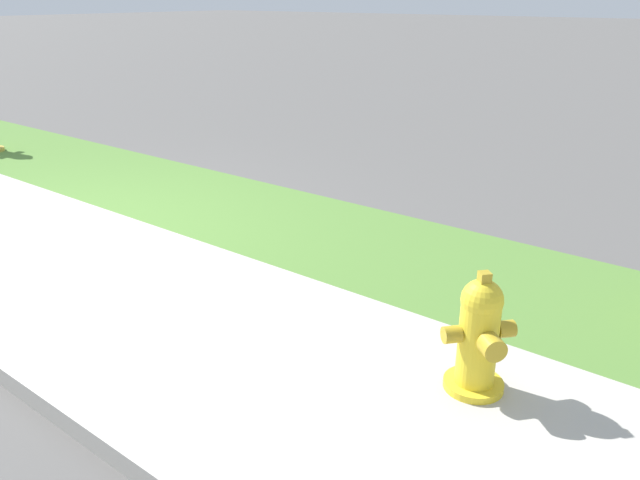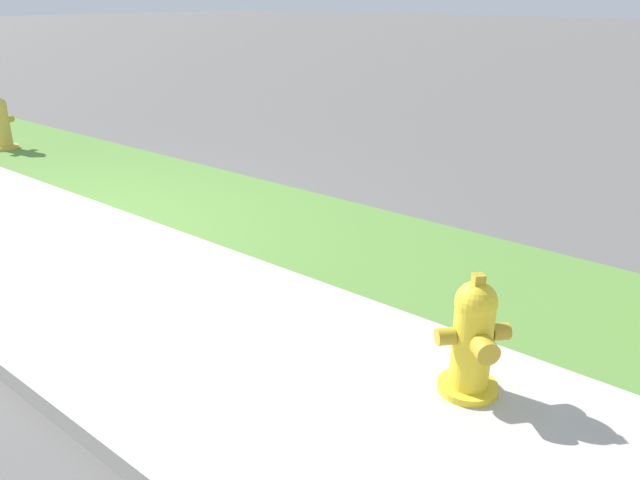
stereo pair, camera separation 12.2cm
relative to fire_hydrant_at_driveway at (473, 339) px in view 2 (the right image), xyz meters
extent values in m
plane|color=#5B5956|center=(-3.83, -0.42, -0.32)|extent=(120.00, 120.00, 0.00)
cube|color=#BCB7AD|center=(-3.83, -0.42, -0.32)|extent=(18.00, 1.92, 0.01)
cube|color=#568438|center=(-3.83, 1.37, -0.32)|extent=(18.00, 1.66, 0.01)
cylinder|color=yellow|center=(0.00, 0.00, -0.30)|extent=(0.32, 0.32, 0.05)
cylinder|color=yellow|center=(0.00, 0.00, -0.03)|extent=(0.21, 0.21, 0.48)
sphere|color=yellow|center=(0.00, 0.00, 0.21)|extent=(0.22, 0.22, 0.22)
cube|color=#B29323|center=(0.00, 0.00, 0.33)|extent=(0.08, 0.08, 0.06)
cylinder|color=#B29323|center=(0.09, 0.12, 0.02)|extent=(0.13, 0.13, 0.09)
cylinder|color=#B29323|center=(-0.10, -0.11, 0.02)|extent=(0.13, 0.13, 0.09)
cylinder|color=#B29323|center=(0.11, -0.10, 0.02)|extent=(0.15, 0.16, 0.12)
cylinder|color=gold|center=(-7.47, 1.03, -0.30)|extent=(0.34, 0.34, 0.05)
cylinder|color=gold|center=(-7.47, 1.03, -0.01)|extent=(0.22, 0.22, 0.54)
cylinder|color=#B29323|center=(-7.52, 1.18, 0.06)|extent=(0.11, 0.11, 0.09)
camera|label=1|loc=(1.08, -2.71, 1.64)|focal=35.00mm
camera|label=2|loc=(1.18, -2.63, 1.64)|focal=35.00mm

